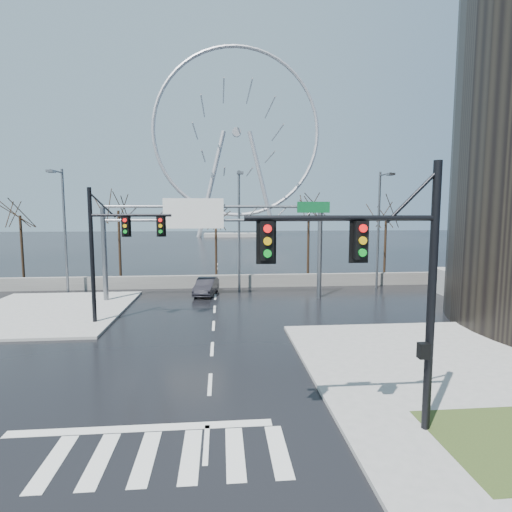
{
  "coord_description": "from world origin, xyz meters",
  "views": [
    {
      "loc": [
        0.46,
        -14.79,
        6.55
      ],
      "look_at": [
        2.54,
        8.59,
        4.0
      ],
      "focal_mm": 28.0,
      "sensor_mm": 36.0,
      "label": 1
    }
  ],
  "objects": [
    {
      "name": "ground",
      "position": [
        0.0,
        0.0,
        0.0
      ],
      "size": [
        260.0,
        260.0,
        0.0
      ],
      "primitive_type": "plane",
      "color": "black",
      "rests_on": "ground"
    },
    {
      "name": "sidewalk_right_ext",
      "position": [
        10.0,
        2.0,
        0.07
      ],
      "size": [
        12.0,
        10.0,
        0.15
      ],
      "primitive_type": "cube",
      "color": "gray",
      "rests_on": "ground"
    },
    {
      "name": "sidewalk_far",
      "position": [
        -11.0,
        12.0,
        0.07
      ],
      "size": [
        10.0,
        12.0,
        0.15
      ],
      "primitive_type": "cube",
      "color": "gray",
      "rests_on": "ground"
    },
    {
      "name": "barrier_wall",
      "position": [
        0.0,
        20.0,
        0.55
      ],
      "size": [
        52.0,
        0.5,
        1.1
      ],
      "primitive_type": "cube",
      "color": "slate",
      "rests_on": "ground"
    },
    {
      "name": "signal_mast_near",
      "position": [
        5.14,
        -4.04,
        4.87
      ],
      "size": [
        5.52,
        0.41,
        8.0
      ],
      "color": "black",
      "rests_on": "ground"
    },
    {
      "name": "signal_mast_far",
      "position": [
        -5.87,
        8.96,
        4.83
      ],
      "size": [
        4.72,
        0.41,
        8.0
      ],
      "color": "black",
      "rests_on": "ground"
    },
    {
      "name": "sign_gantry",
      "position": [
        -0.38,
        14.96,
        5.18
      ],
      "size": [
        16.36,
        0.4,
        7.6
      ],
      "color": "slate",
      "rests_on": "ground"
    },
    {
      "name": "streetlight_left",
      "position": [
        -12.0,
        18.16,
        5.89
      ],
      "size": [
        0.5,
        2.55,
        10.0
      ],
      "color": "slate",
      "rests_on": "ground"
    },
    {
      "name": "streetlight_mid",
      "position": [
        2.0,
        18.16,
        5.89
      ],
      "size": [
        0.5,
        2.55,
        10.0
      ],
      "color": "slate",
      "rests_on": "ground"
    },
    {
      "name": "streetlight_right",
      "position": [
        14.0,
        18.16,
        5.89
      ],
      "size": [
        0.5,
        2.55,
        10.0
      ],
      "color": "slate",
      "rests_on": "ground"
    },
    {
      "name": "tree_far_left",
      "position": [
        -18.0,
        24.0,
        5.57
      ],
      "size": [
        3.5,
        3.5,
        7.0
      ],
      "color": "black",
      "rests_on": "ground"
    },
    {
      "name": "tree_left",
      "position": [
        -9.0,
        23.5,
        5.98
      ],
      "size": [
        3.75,
        3.75,
        7.5
      ],
      "color": "black",
      "rests_on": "ground"
    },
    {
      "name": "tree_center",
      "position": [
        0.0,
        24.5,
        5.17
      ],
      "size": [
        3.25,
        3.25,
        6.5
      ],
      "color": "black",
      "rests_on": "ground"
    },
    {
      "name": "tree_right",
      "position": [
        9.0,
        23.5,
        6.22
      ],
      "size": [
        3.9,
        3.9,
        7.8
      ],
      "color": "black",
      "rests_on": "ground"
    },
    {
      "name": "tree_far_right",
      "position": [
        17.0,
        24.0,
        5.41
      ],
      "size": [
        3.4,
        3.4,
        6.8
      ],
      "color": "black",
      "rests_on": "ground"
    },
    {
      "name": "ferris_wheel",
      "position": [
        5.0,
        95.0,
        26.13
      ],
      "size": [
        45.0,
        6.0,
        50.91
      ],
      "color": "gray",
      "rests_on": "ground"
    },
    {
      "name": "car",
      "position": [
        -0.73,
        17.0,
        0.67
      ],
      "size": [
        2.07,
        4.26,
        1.34
      ],
      "primitive_type": "imported",
      "rotation": [
        0.0,
        0.0,
        -0.16
      ],
      "color": "black",
      "rests_on": "ground"
    }
  ]
}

